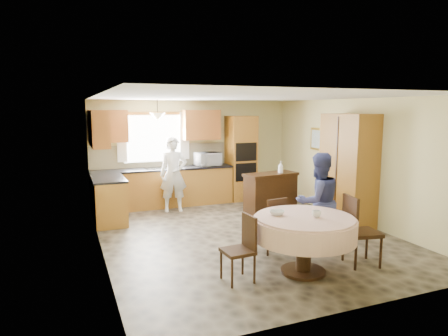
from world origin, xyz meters
name	(u,v)px	position (x,y,z in m)	size (l,w,h in m)	color
floor	(244,235)	(0.00, 0.00, 0.00)	(5.00, 6.00, 0.01)	brown
ceiling	(245,97)	(0.00, 0.00, 2.50)	(5.00, 6.00, 0.01)	white
wall_back	(194,151)	(0.00, 3.00, 1.25)	(5.00, 0.02, 2.50)	#CCC483
wall_front	(358,204)	(0.00, -3.00, 1.25)	(5.00, 0.02, 2.50)	#CCC483
wall_left	(99,176)	(-2.50, 0.00, 1.25)	(0.02, 6.00, 2.50)	#CCC483
wall_right	(356,161)	(2.50, 0.00, 1.25)	(0.02, 6.00, 2.50)	#CCC483
window	(154,138)	(-1.00, 2.98, 1.60)	(1.40, 0.03, 1.10)	white
curtain_left	(122,137)	(-1.75, 2.93, 1.65)	(0.22, 0.02, 1.15)	white
curtain_right	(185,136)	(-0.25, 2.93, 1.65)	(0.22, 0.02, 1.15)	white
base_cab_back	(164,188)	(-0.85, 2.70, 0.44)	(3.30, 0.60, 0.88)	#B87A31
counter_back	(163,169)	(-0.85, 2.70, 0.90)	(3.30, 0.64, 0.04)	black
base_cab_left	(109,201)	(-2.20, 1.80, 0.44)	(0.60, 1.20, 0.88)	#B87A31
counter_left	(108,179)	(-2.20, 1.80, 0.90)	(0.64, 1.20, 0.04)	black
backsplash	(160,156)	(-0.85, 2.99, 1.18)	(3.30, 0.02, 0.55)	beige
wall_cab_left	(108,126)	(-2.05, 2.83, 1.91)	(0.85, 0.33, 0.72)	#AD692B
wall_cab_right	(201,125)	(0.15, 2.83, 1.91)	(0.90, 0.33, 0.72)	#AD692B
wall_cab_side	(99,129)	(-2.33, 1.80, 1.91)	(0.33, 1.20, 0.72)	#AD692B
oven_tower	(241,158)	(1.15, 2.69, 1.06)	(0.66, 0.62, 2.12)	#B87A31
oven_upper	(246,152)	(1.15, 2.38, 1.25)	(0.56, 0.01, 0.45)	black
oven_lower	(246,172)	(1.15, 2.38, 0.75)	(0.56, 0.01, 0.45)	black
pendant	(158,117)	(-1.00, 2.50, 2.12)	(0.36, 0.36, 0.18)	beige
sideboard	(271,195)	(1.16, 1.12, 0.43)	(1.20, 0.49, 0.85)	#341E0E
space_heater	(332,204)	(2.20, 0.33, 0.30)	(0.43, 0.30, 0.59)	black
cupboard	(348,170)	(2.22, -0.11, 1.10)	(0.58, 1.15, 2.20)	#B87A31
dining_table	(304,229)	(0.06, -1.88, 0.64)	(1.43, 1.43, 0.81)	#341E0E
chair_left	(243,245)	(-0.84, -1.78, 0.49)	(0.41, 0.41, 0.89)	#341E0E
chair_back	(273,222)	(0.05, -0.99, 0.50)	(0.44, 0.44, 0.90)	#341E0E
chair_right	(357,227)	(0.94, -1.92, 0.58)	(0.54, 0.54, 1.05)	#341E0E
framed_picture	(319,139)	(2.47, 1.24, 1.60)	(0.06, 0.63, 0.52)	gold
microwave	(208,159)	(0.25, 2.65, 1.08)	(0.58, 0.40, 0.32)	silver
person_sink	(173,174)	(-0.74, 2.17, 0.84)	(0.61, 0.40, 1.68)	silver
person_dining	(318,202)	(0.80, -1.14, 0.80)	(0.78, 0.61, 1.60)	navy
bowl_sideboard	(259,175)	(0.88, 1.12, 0.88)	(0.21, 0.21, 0.05)	#B2B2B2
bottle_sideboard	(281,168)	(1.40, 1.12, 1.01)	(0.12, 0.12, 0.30)	silver
cup_table	(316,214)	(0.18, -1.97, 0.86)	(0.12, 0.12, 0.10)	#B2B2B2
bowl_table	(277,213)	(-0.26, -1.67, 0.85)	(0.21, 0.21, 0.07)	#B2B2B2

